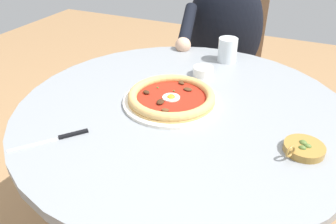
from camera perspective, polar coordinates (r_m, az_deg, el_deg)
The scene contains 8 objects.
dining_table at distance 1.16m, azimuth 2.40°, elevation -5.90°, with size 1.06×1.06×0.73m.
pizza_on_plate at distance 1.08m, azimuth 0.60°, elevation 2.47°, with size 0.32×0.32×0.04m.
water_glass at distance 1.40m, azimuth 10.10°, elevation 10.14°, with size 0.08×0.08×0.10m.
steak_knife at distance 0.97m, azimuth -17.75°, elevation -4.14°, with size 0.15×0.17×0.01m.
ramekin_capers at distance 1.27m, azimuth 6.02°, elevation 7.00°, with size 0.08×0.08×0.03m.
olive_pan at distance 0.94m, azimuth 22.13°, elevation -5.74°, with size 0.10×0.12×0.04m.
diner_person at distance 1.84m, azimuth 8.95°, elevation 7.65°, with size 0.40×0.52×1.19m.
cafe_chair_diner at distance 1.98m, azimuth 9.77°, elevation 9.33°, with size 0.48×0.48×0.90m.
Camera 1 is at (-0.34, 0.85, 1.27)m, focal length 35.73 mm.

